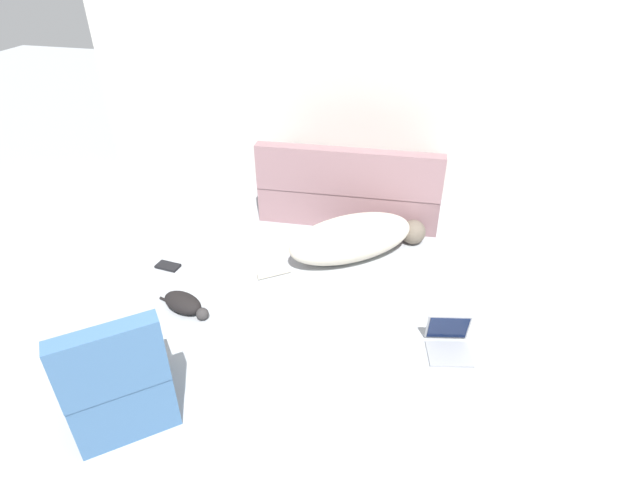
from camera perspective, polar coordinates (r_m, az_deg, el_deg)
name	(u,v)px	position (r m, az deg, el deg)	size (l,w,h in m)	color
wall_back	(376,71)	(5.45, 6.39, 18.67)	(6.49, 0.06, 2.72)	beige
couch	(351,191)	(5.27, 3.51, 5.63)	(1.86, 0.88, 0.84)	gray
dog	(354,238)	(4.57, 3.96, 0.22)	(1.45, 1.12, 0.42)	beige
cat	(184,304)	(4.15, -15.24, -7.03)	(0.52, 0.29, 0.15)	black
laptop_open	(448,338)	(3.81, 14.46, -10.82)	(0.36, 0.36, 0.26)	gray
book_black	(168,266)	(4.73, -16.98, -2.87)	(0.22, 0.14, 0.02)	black
side_chair	(119,382)	(3.37, -21.98, -14.79)	(0.81, 0.81, 0.85)	#385B84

